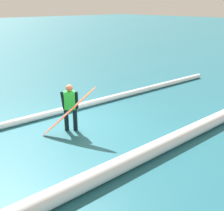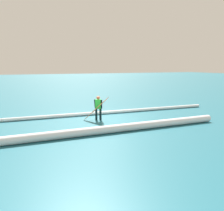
{
  "view_description": "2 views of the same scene",
  "coord_description": "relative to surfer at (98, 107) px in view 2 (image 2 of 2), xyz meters",
  "views": [
    {
      "loc": [
        5.19,
        7.05,
        3.85
      ],
      "look_at": [
        -0.0,
        1.36,
        1.09
      ],
      "focal_mm": 45.42,
      "sensor_mm": 36.0,
      "label": 1
    },
    {
      "loc": [
        5.11,
        12.89,
        3.38
      ],
      "look_at": [
        0.02,
        1.0,
        1.06
      ],
      "focal_mm": 35.64,
      "sensor_mm": 36.0,
      "label": 2
    }
  ],
  "objects": [
    {
      "name": "wave_crest_midground",
      "position": [
        1.17,
        2.82,
        -0.65
      ],
      "size": [
        14.54,
        0.78,
        0.41
      ],
      "primitive_type": "cylinder",
      "rotation": [
        0.0,
        1.57,
        -0.03
      ],
      "color": "white",
      "rests_on": "ground_plane"
    },
    {
      "name": "wave_crest_foreground",
      "position": [
        2.29,
        -1.63,
        -0.74
      ],
      "size": [
        22.94,
        1.54,
        0.23
      ],
      "primitive_type": "cylinder",
      "rotation": [
        0.0,
        1.57,
        -0.06
      ],
      "color": "white",
      "rests_on": "ground_plane"
    },
    {
      "name": "surfer",
      "position": [
        0.0,
        0.0,
        0.0
      ],
      "size": [
        0.42,
        0.42,
        1.53
      ],
      "rotation": [
        0.0,
        0.0,
        5.58
      ],
      "color": "black",
      "rests_on": "ground_plane"
    },
    {
      "name": "ground_plane",
      "position": [
        -0.52,
        0.01,
        -0.86
      ],
      "size": [
        162.23,
        162.23,
        0.0
      ],
      "primitive_type": "plane",
      "color": "#216171"
    },
    {
      "name": "surfboard",
      "position": [
        0.25,
        0.29,
        -0.06
      ],
      "size": [
        1.51,
        1.34,
        1.61
      ],
      "color": "#E55926",
      "rests_on": "ground_plane"
    }
  ]
}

